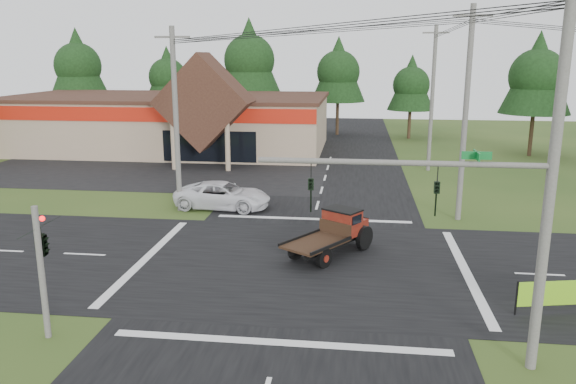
# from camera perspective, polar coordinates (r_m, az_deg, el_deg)

# --- Properties ---
(ground) EXTENTS (120.00, 120.00, 0.00)m
(ground) POSITION_cam_1_polar(r_m,az_deg,el_deg) (24.76, 1.34, -7.36)
(ground) COLOR #2A4418
(ground) RESTS_ON ground
(road_ns) EXTENTS (12.00, 120.00, 0.02)m
(road_ns) POSITION_cam_1_polar(r_m,az_deg,el_deg) (24.76, 1.34, -7.33)
(road_ns) COLOR black
(road_ns) RESTS_ON ground
(road_ew) EXTENTS (120.00, 12.00, 0.02)m
(road_ew) POSITION_cam_1_polar(r_m,az_deg,el_deg) (24.76, 1.34, -7.33)
(road_ew) COLOR black
(road_ew) RESTS_ON ground
(parking_apron) EXTENTS (28.00, 14.00, 0.02)m
(parking_apron) POSITION_cam_1_polar(r_m,az_deg,el_deg) (45.91, -13.88, 2.11)
(parking_apron) COLOR black
(parking_apron) RESTS_ON ground
(cvs_building) EXTENTS (30.40, 18.20, 9.19)m
(cvs_building) POSITION_cam_1_polar(r_m,az_deg,el_deg) (55.89, -11.87, 7.09)
(cvs_building) COLOR tan
(cvs_building) RESTS_ON ground
(traffic_signal_mast) EXTENTS (8.12, 0.24, 7.00)m
(traffic_signal_mast) POSITION_cam_1_polar(r_m,az_deg,el_deg) (16.53, 19.23, -2.74)
(traffic_signal_mast) COLOR #595651
(traffic_signal_mast) RESTS_ON ground
(traffic_signal_corner) EXTENTS (0.53, 2.48, 4.40)m
(traffic_signal_corner) POSITION_cam_1_polar(r_m,az_deg,el_deg) (19.23, -23.86, -3.71)
(traffic_signal_corner) COLOR #595651
(traffic_signal_corner) RESTS_ON ground
(utility_pole_nr) EXTENTS (2.00, 0.30, 11.00)m
(utility_pole_nr) POSITION_cam_1_polar(r_m,az_deg,el_deg) (16.69, 25.20, 1.17)
(utility_pole_nr) COLOR #595651
(utility_pole_nr) RESTS_ON ground
(utility_pole_nw) EXTENTS (2.00, 0.30, 10.50)m
(utility_pole_nw) POSITION_cam_1_polar(r_m,az_deg,el_deg) (32.85, -11.31, 7.29)
(utility_pole_nw) COLOR #595651
(utility_pole_nw) RESTS_ON ground
(utility_pole_ne) EXTENTS (2.00, 0.30, 11.50)m
(utility_pole_ne) POSITION_cam_1_polar(r_m,az_deg,el_deg) (31.68, 17.59, 7.61)
(utility_pole_ne) COLOR #595651
(utility_pole_ne) RESTS_ON ground
(utility_pole_n) EXTENTS (2.00, 0.30, 11.20)m
(utility_pole_n) POSITION_cam_1_polar(r_m,az_deg,el_deg) (45.49, 14.44, 9.26)
(utility_pole_n) COLOR #595651
(utility_pole_n) RESTS_ON ground
(tree_row_a) EXTENTS (6.72, 6.72, 12.12)m
(tree_row_a) POSITION_cam_1_polar(r_m,az_deg,el_deg) (70.79, -20.58, 12.12)
(tree_row_a) COLOR #332316
(tree_row_a) RESTS_ON ground
(tree_row_b) EXTENTS (5.60, 5.60, 10.10)m
(tree_row_b) POSITION_cam_1_polar(r_m,az_deg,el_deg) (68.75, -12.14, 11.53)
(tree_row_b) COLOR #332316
(tree_row_b) RESTS_ON ground
(tree_row_c) EXTENTS (7.28, 7.28, 13.13)m
(tree_row_c) POSITION_cam_1_polar(r_m,az_deg,el_deg) (65.17, -3.94, 13.47)
(tree_row_c) COLOR #332316
(tree_row_c) RESTS_ON ground
(tree_row_d) EXTENTS (6.16, 6.16, 11.11)m
(tree_row_d) POSITION_cam_1_polar(r_m,az_deg,el_deg) (65.07, 5.13, 12.26)
(tree_row_d) COLOR #332316
(tree_row_d) RESTS_ON ground
(tree_row_e) EXTENTS (5.04, 5.04, 9.09)m
(tree_row_e) POSITION_cam_1_polar(r_m,az_deg,el_deg) (63.34, 12.42, 10.75)
(tree_row_e) COLOR #332316
(tree_row_e) RESTS_ON ground
(tree_side_ne) EXTENTS (6.16, 6.16, 11.11)m
(tree_side_ne) POSITION_cam_1_polar(r_m,az_deg,el_deg) (55.32, 24.00, 10.94)
(tree_side_ne) COLOR #332316
(tree_side_ne) RESTS_ON ground
(antique_flatbed_truck) EXTENTS (4.27, 5.08, 2.04)m
(antique_flatbed_truck) POSITION_cam_1_polar(r_m,az_deg,el_deg) (25.58, 4.23, -4.27)
(antique_flatbed_truck) COLOR #60130D
(antique_flatbed_truck) RESTS_ON ground
(roadside_banner) EXTENTS (3.66, 0.90, 1.27)m
(roadside_banner) POSITION_cam_1_polar(r_m,az_deg,el_deg) (22.36, 26.40, -9.47)
(roadside_banner) COLOR #73BA18
(roadside_banner) RESTS_ON ground
(white_pickup) EXTENTS (5.84, 3.04, 1.57)m
(white_pickup) POSITION_cam_1_polar(r_m,az_deg,el_deg) (33.70, -6.63, -0.34)
(white_pickup) COLOR white
(white_pickup) RESTS_ON ground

